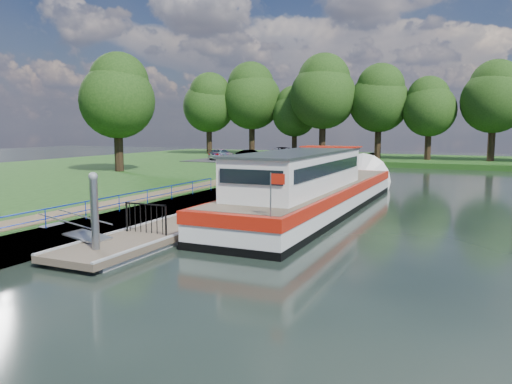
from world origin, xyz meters
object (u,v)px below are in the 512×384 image
at_px(car_c, 221,154).
at_px(car_d, 281,153).
at_px(barge, 318,190).
at_px(car_a, 281,155).
at_px(pontoon, 262,201).
at_px(car_b, 251,155).

xyz_separation_m(car_c, car_d, (5.85, 3.28, 0.08)).
bearing_deg(car_c, barge, 128.11).
bearing_deg(car_a, pontoon, -82.24).
bearing_deg(pontoon, car_d, 109.46).
distance_m(pontoon, car_b, 26.48).
distance_m(car_a, car_d, 3.59).
height_order(pontoon, car_d, car_d).
distance_m(car_b, car_d, 3.77).
bearing_deg(barge, pontoon, 168.98).
height_order(pontoon, car_a, car_a).
bearing_deg(pontoon, car_b, 116.28).
bearing_deg(pontoon, car_c, 123.12).
bearing_deg(car_d, car_b, -119.96).
height_order(car_b, car_c, car_c).
xyz_separation_m(pontoon, car_a, (-8.04, 23.43, 1.31)).
relative_size(pontoon, car_a, 7.73).
bearing_deg(barge, car_c, 128.04).
bearing_deg(car_c, pontoon, 123.19).
height_order(car_a, car_c, car_a).
bearing_deg(car_d, car_a, -59.82).
relative_size(barge, car_b, 6.23).
distance_m(pontoon, car_d, 28.37).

